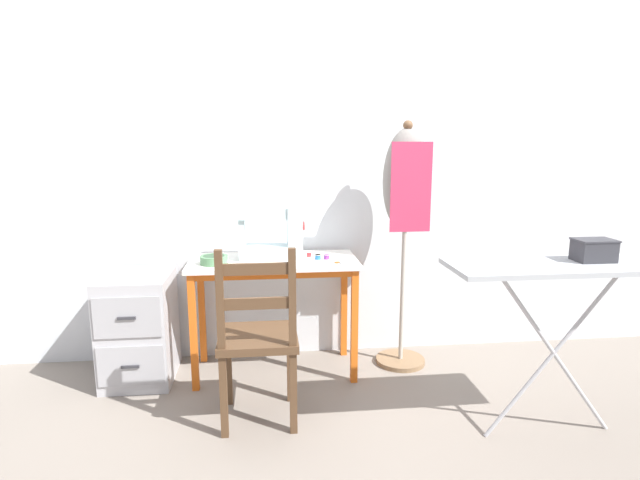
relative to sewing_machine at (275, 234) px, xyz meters
The scene contains 14 objects.
ground_plane 0.92m from the sewing_machine, 92.19° to the right, with size 14.00×14.00×0.00m, color gray.
wall_back 0.48m from the sewing_machine, 92.22° to the left, with size 10.00×0.05×2.55m.
sewing_table 0.26m from the sewing_machine, 102.62° to the right, with size 1.02×0.48×0.73m.
sewing_machine is the anchor object (origin of this frame).
fabric_bowl 0.40m from the sewing_machine, 162.90° to the right, with size 0.16×0.16×0.05m.
scissors 0.45m from the sewing_machine, 25.96° to the right, with size 0.09×0.11×0.01m.
thread_spool_near_machine 0.25m from the sewing_machine, ahead, with size 0.04×0.04×0.03m.
thread_spool_mid_table 0.30m from the sewing_machine, 15.62° to the right, with size 0.04×0.04×0.03m.
thread_spool_far_edge 0.35m from the sewing_machine, 12.80° to the right, with size 0.04×0.04×0.03m.
wooden_chair 0.75m from the sewing_machine, 99.69° to the right, with size 0.40×0.38×0.95m.
filing_cabinet 1.00m from the sewing_machine, behind, with size 0.40×0.48×0.66m.
dress_form 0.85m from the sewing_machine, ahead, with size 0.32×0.32×1.56m.
ironing_board 1.59m from the sewing_machine, 33.49° to the right, with size 1.07×0.36×0.88m.
storage_box 1.72m from the sewing_machine, 29.47° to the right, with size 0.18×0.12×0.11m.
Camera 1 is at (-0.04, -2.74, 1.43)m, focal length 28.00 mm.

